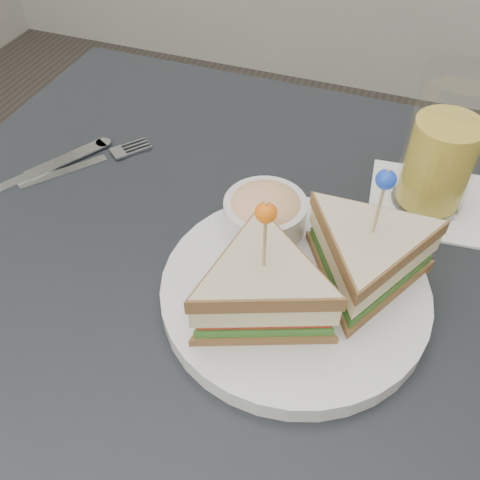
# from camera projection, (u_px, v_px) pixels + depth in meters

# --- Properties ---
(table) EXTENTS (0.80, 0.80, 0.75)m
(table) POSITION_uv_depth(u_px,v_px,m) (229.00, 321.00, 0.61)
(table) COLOR black
(table) RESTS_ON ground
(plate_meal) EXTENTS (0.31, 0.30, 0.15)m
(plate_meal) POSITION_uv_depth(u_px,v_px,m) (305.00, 270.00, 0.50)
(plate_meal) COLOR silver
(plate_meal) RESTS_ON table
(cutlery_fork) EXTENTS (0.12, 0.15, 0.00)m
(cutlery_fork) POSITION_uv_depth(u_px,v_px,m) (93.00, 162.00, 0.68)
(cutlery_fork) COLOR silver
(cutlery_fork) RESTS_ON table
(cutlery_knife) EXTENTS (0.11, 0.18, 0.01)m
(cutlery_knife) POSITION_uv_depth(u_px,v_px,m) (34.00, 174.00, 0.66)
(cutlery_knife) COLOR white
(cutlery_knife) RESTS_ON table
(drink_set) EXTENTS (0.14, 0.14, 0.16)m
(drink_set) POSITION_uv_depth(u_px,v_px,m) (442.00, 152.00, 0.58)
(drink_set) COLOR white
(drink_set) RESTS_ON table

